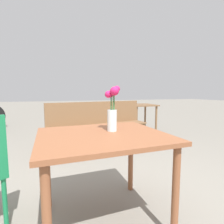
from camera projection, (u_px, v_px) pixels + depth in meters
ground_plane at (103, 221)px, 1.39m from camera, size 40.00×40.00×0.00m
table_front at (103, 146)px, 1.32m from camera, size 0.94×0.81×0.71m
flower_vase at (112, 111)px, 1.38m from camera, size 0.12×0.14×0.36m
bench_near at (98, 123)px, 3.10m from camera, size 1.81×0.63×0.85m
table_back at (141, 109)px, 4.52m from camera, size 0.69×0.76×0.71m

